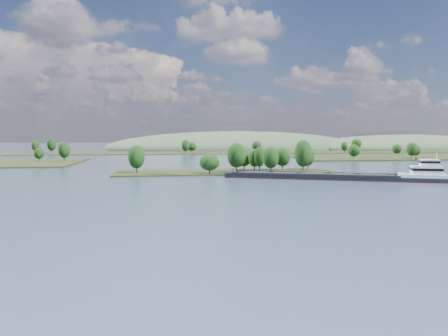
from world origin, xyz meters
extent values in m
plane|color=#3B4D66|center=(0.00, 120.00, 0.00)|extent=(1800.00, 1800.00, 0.00)
cube|color=black|center=(0.00, 180.00, 0.00)|extent=(100.00, 30.00, 1.20)
cylinder|color=black|center=(19.12, 170.92, 2.49)|extent=(0.50, 0.50, 3.77)
ellipsoid|color=black|center=(19.12, 170.92, 7.29)|extent=(7.16, 7.16, 9.71)
cylinder|color=black|center=(10.70, 190.59, 2.09)|extent=(0.50, 0.50, 2.98)
ellipsoid|color=black|center=(10.70, 190.59, 5.88)|extent=(7.34, 7.34, 7.67)
cylinder|color=black|center=(4.15, 173.49, 2.76)|extent=(0.50, 0.50, 4.32)
ellipsoid|color=black|center=(4.15, 173.49, 8.24)|extent=(8.51, 8.51, 11.10)
cylinder|color=black|center=(14.65, 184.85, 2.23)|extent=(0.50, 0.50, 3.26)
ellipsoid|color=black|center=(14.65, 184.85, 6.37)|extent=(5.91, 5.91, 8.37)
cylinder|color=black|center=(-8.40, 169.47, 1.99)|extent=(0.50, 0.50, 2.79)
ellipsoid|color=black|center=(-8.40, 169.47, 5.54)|extent=(8.81, 8.81, 7.17)
cylinder|color=black|center=(-39.83, 176.77, 2.60)|extent=(0.50, 0.50, 4.00)
ellipsoid|color=black|center=(-39.83, 176.77, 7.69)|extent=(7.30, 7.30, 10.29)
cylinder|color=black|center=(16.56, 182.54, 2.43)|extent=(0.50, 0.50, 3.66)
ellipsoid|color=black|center=(16.56, 182.54, 7.08)|extent=(5.56, 5.56, 9.40)
cylinder|color=black|center=(40.66, 184.90, 2.35)|extent=(0.50, 0.50, 3.50)
ellipsoid|color=black|center=(40.66, 184.90, 6.80)|extent=(6.87, 6.87, 8.99)
cylinder|color=black|center=(33.94, 170.98, 2.98)|extent=(0.50, 0.50, 4.76)
ellipsoid|color=black|center=(33.94, 170.98, 9.04)|extent=(7.81, 7.81, 12.25)
cylinder|color=black|center=(28.38, 185.12, 2.34)|extent=(0.50, 0.50, 3.49)
ellipsoid|color=black|center=(28.38, 185.12, 6.78)|extent=(7.33, 7.33, 8.97)
cylinder|color=black|center=(-90.14, 268.29, 2.86)|extent=(0.50, 0.50, 4.13)
ellipsoid|color=black|center=(-90.14, 268.29, 8.11)|extent=(7.18, 7.18, 10.62)
cylinder|color=black|center=(-106.18, 271.48, 2.18)|extent=(0.50, 0.50, 2.77)
ellipsoid|color=black|center=(-106.18, 271.48, 5.70)|extent=(5.81, 5.81, 7.11)
cylinder|color=black|center=(103.01, 270.12, 2.45)|extent=(0.50, 0.50, 3.30)
ellipsoid|color=black|center=(103.01, 270.12, 6.64)|extent=(8.22, 8.22, 8.48)
cylinder|color=black|center=(144.97, 267.97, 2.66)|extent=(0.50, 0.50, 3.73)
ellipsoid|color=black|center=(144.97, 267.97, 7.40)|extent=(7.75, 7.75, 9.58)
cylinder|color=black|center=(155.81, 280.69, 2.30)|extent=(0.50, 0.50, 3.00)
ellipsoid|color=black|center=(155.81, 280.69, 6.12)|extent=(6.42, 6.42, 7.72)
cylinder|color=black|center=(161.16, 316.81, 2.27)|extent=(0.50, 0.50, 2.94)
ellipsoid|color=black|center=(161.16, 316.81, 6.02)|extent=(7.49, 7.49, 7.57)
cube|color=black|center=(0.00, 400.00, 0.00)|extent=(900.00, 60.00, 1.20)
cylinder|color=black|center=(-143.24, 397.69, 2.57)|extent=(0.50, 0.50, 3.94)
ellipsoid|color=black|center=(-143.24, 397.69, 7.58)|extent=(6.66, 6.66, 10.14)
cylinder|color=black|center=(144.15, 382.21, 2.26)|extent=(0.50, 0.50, 3.33)
ellipsoid|color=black|center=(144.15, 382.21, 6.49)|extent=(6.40, 6.40, 8.55)
cylinder|color=black|center=(-1.17, 403.04, 2.24)|extent=(0.50, 0.50, 3.29)
ellipsoid|color=black|center=(-1.17, 403.04, 6.43)|extent=(8.95, 8.95, 8.46)
cylinder|color=black|center=(171.30, 414.77, 2.74)|extent=(0.50, 0.50, 4.28)
ellipsoid|color=black|center=(171.30, 414.77, 8.17)|extent=(10.39, 10.39, 10.99)
cylinder|color=black|center=(-129.18, 397.23, 2.95)|extent=(0.50, 0.50, 4.69)
ellipsoid|color=black|center=(-129.18, 397.23, 8.91)|extent=(7.87, 7.87, 12.06)
cylinder|color=black|center=(59.65, 389.36, 2.46)|extent=(0.50, 0.50, 3.72)
ellipsoid|color=black|center=(59.65, 389.36, 7.20)|extent=(9.11, 9.11, 9.58)
cylinder|color=black|center=(-8.19, 382.04, 2.63)|extent=(0.50, 0.50, 4.07)
ellipsoid|color=black|center=(-8.19, 382.04, 7.81)|extent=(7.50, 7.50, 10.46)
ellipsoid|color=#3B4F36|center=(260.00, 470.00, 0.00)|extent=(260.00, 140.00, 36.00)
ellipsoid|color=#3B4F36|center=(60.00, 500.00, 0.00)|extent=(320.00, 160.00, 44.00)
cube|color=black|center=(37.94, 144.31, 0.51)|extent=(79.57, 41.35, 2.26)
cube|color=maroon|center=(37.94, 144.31, 0.05)|extent=(79.84, 41.62, 0.26)
cube|color=black|center=(32.33, 152.13, 1.95)|extent=(58.73, 25.11, 0.82)
cube|color=black|center=(28.43, 142.88, 1.95)|extent=(58.73, 25.11, 0.82)
cube|color=black|center=(30.38, 147.50, 1.79)|extent=(60.27, 32.43, 0.31)
cube|color=black|center=(9.60, 156.28, 2.10)|extent=(11.77, 11.34, 0.36)
cube|color=black|center=(19.99, 151.89, 2.10)|extent=(11.77, 11.34, 0.36)
cube|color=black|center=(30.38, 147.50, 2.10)|extent=(11.77, 11.34, 0.36)
cube|color=black|center=(40.77, 143.12, 2.10)|extent=(11.77, 11.34, 0.36)
cube|color=black|center=(51.16, 138.73, 2.10)|extent=(11.77, 11.34, 0.36)
cube|color=black|center=(-0.32, 160.47, 0.92)|extent=(6.42, 9.70, 2.05)
cylinder|color=black|center=(0.62, 160.07, 2.36)|extent=(0.32, 0.32, 2.26)
cube|color=white|center=(67.22, 131.95, 2.26)|extent=(18.94, 15.45, 1.23)
cube|color=white|center=(68.17, 131.55, 4.31)|extent=(12.64, 11.55, 3.08)
cube|color=black|center=(68.17, 131.55, 4.72)|extent=(12.91, 11.81, 0.92)
cube|color=white|center=(69.11, 131.15, 6.97)|extent=(8.06, 8.06, 2.26)
cube|color=black|center=(69.11, 131.15, 7.38)|extent=(8.33, 8.33, 0.82)
cube|color=white|center=(69.11, 131.15, 8.20)|extent=(8.60, 8.60, 0.21)
cylinder|color=white|center=(71.48, 130.16, 9.43)|extent=(0.27, 0.27, 2.67)
cylinder|color=black|center=(66.53, 135.58, 8.41)|extent=(0.67, 0.67, 1.23)
camera|label=1|loc=(-27.81, -17.44, 17.26)|focal=35.00mm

